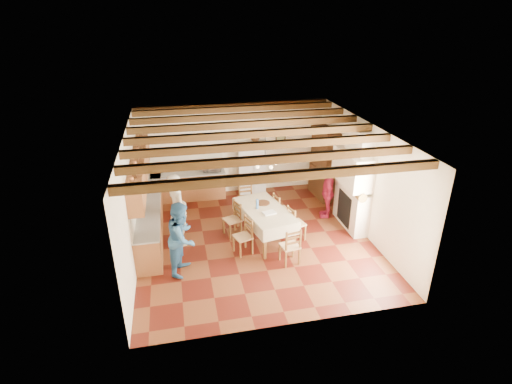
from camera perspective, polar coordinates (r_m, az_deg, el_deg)
floor at (r=10.77m, az=-0.19°, el=-6.81°), size 6.00×6.50×0.02m
ceiling at (r=9.55m, az=-0.22°, el=8.86°), size 6.00×6.50×0.02m
wall_back at (r=13.06m, az=-3.15°, el=6.25°), size 6.00×0.02×3.00m
wall_front at (r=7.29m, az=5.12°, el=-9.69°), size 6.00×0.02×3.00m
wall_left at (r=9.95m, az=-17.43°, el=-0.94°), size 0.02×6.50×3.00m
wall_right at (r=11.03m, az=15.30°, el=1.85°), size 0.02×6.50×3.00m
ceiling_beams at (r=9.58m, az=-0.21°, el=8.28°), size 6.00×6.30×0.16m
lower_cabinets_left at (r=11.33m, az=-14.83°, el=-3.46°), size 0.60×4.30×0.86m
lower_cabinets_back at (r=13.02m, az=-9.57°, el=0.83°), size 2.30×0.60×0.86m
countertop_left at (r=11.13m, az=-15.08°, el=-1.41°), size 0.62×4.30×0.04m
countertop_back at (r=12.85m, az=-9.71°, el=2.66°), size 2.34×0.62×0.04m
backsplash_left at (r=11.02m, az=-16.73°, el=-0.04°), size 0.03×4.30×0.60m
backsplash_back at (r=13.00m, az=-9.88°, el=4.43°), size 2.30×0.03×0.60m
upper_cabinets at (r=10.77m, az=-16.30°, el=3.18°), size 0.35×4.20×0.70m
fireplace at (r=11.11m, az=13.46°, el=1.66°), size 0.56×1.60×2.80m
wall_picture at (r=13.24m, az=3.54°, el=8.08°), size 0.34×0.03×0.42m
refrigerator at (r=13.21m, az=-0.61°, el=3.62°), size 0.95×0.82×1.75m
hutch at (r=12.95m, az=9.75°, el=4.00°), size 0.62×1.28×2.25m
dining_table at (r=10.44m, az=1.23°, el=-2.88°), size 1.42×2.16×0.87m
chandelier at (r=9.85m, az=1.31°, el=4.71°), size 0.47×0.47×0.03m
chair_left_near at (r=9.97m, az=-1.90°, el=-6.32°), size 0.51×0.52×0.96m
chair_left_far at (r=10.75m, az=-3.41°, el=-3.89°), size 0.52×0.53×0.96m
chair_right_near at (r=10.61m, az=5.79°, el=-4.39°), size 0.49×0.51×0.96m
chair_right_far at (r=11.27m, az=3.66°, el=-2.49°), size 0.48×0.50×0.96m
chair_end_near at (r=9.64m, az=4.87°, el=-7.58°), size 0.48×0.46×0.96m
chair_end_far at (r=11.61m, az=-1.34°, el=-1.58°), size 0.43×0.41×0.96m
person_man at (r=10.36m, az=-11.13°, el=-2.47°), size 0.70×0.83×1.94m
person_woman_blue at (r=9.28m, az=-10.49°, el=-6.44°), size 0.93×1.04×1.76m
person_woman_red at (r=11.77m, az=10.18°, el=-0.02°), size 0.65×0.98×1.55m
microwave at (r=12.83m, az=-6.31°, el=3.69°), size 0.61×0.45×0.31m
fridge_vase at (r=12.90m, az=-0.12°, el=7.90°), size 0.36×0.36×0.30m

